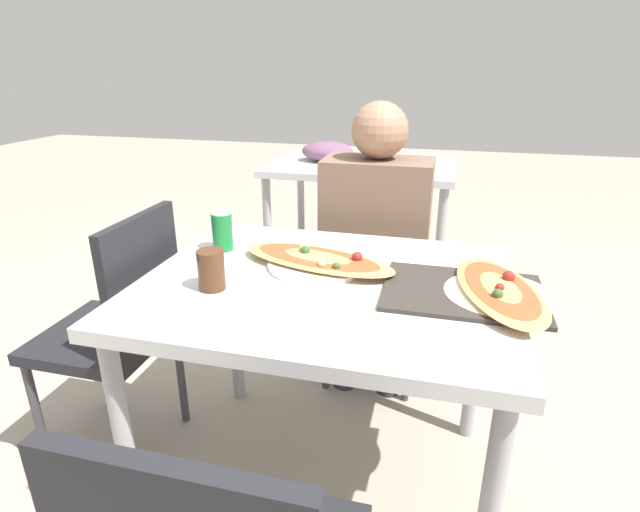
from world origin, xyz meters
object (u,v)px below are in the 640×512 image
(dining_table, at_px, (326,306))
(chair_side_left, at_px, (119,325))
(soda_can, at_px, (222,231))
(drink_glass, at_px, (211,270))
(pizza_main, at_px, (317,260))
(chair_far_seated, at_px, (377,263))
(pizza_second, at_px, (500,292))
(person_seated, at_px, (375,227))

(dining_table, bearing_deg, chair_side_left, -179.66)
(dining_table, relative_size, soda_can, 8.28)
(chair_side_left, height_order, drink_glass, chair_side_left)
(pizza_main, bearing_deg, chair_side_left, -171.65)
(dining_table, relative_size, chair_far_seated, 1.17)
(chair_side_left, relative_size, pizza_second, 1.87)
(chair_side_left, relative_size, soda_can, 7.08)
(chair_side_left, height_order, person_seated, person_seated)
(chair_far_seated, height_order, pizza_second, chair_far_seated)
(pizza_second, bearing_deg, soda_can, 169.43)
(chair_far_seated, relative_size, pizza_second, 1.87)
(chair_far_seated, bearing_deg, chair_side_left, 44.86)
(person_seated, relative_size, pizza_main, 2.25)
(person_seated, relative_size, pizza_second, 2.51)
(dining_table, relative_size, chair_side_left, 1.17)
(person_seated, height_order, drink_glass, person_seated)
(soda_can, relative_size, drink_glass, 1.14)
(pizza_main, height_order, drink_glass, drink_glass)
(dining_table, height_order, pizza_main, pizza_main)
(person_seated, height_order, pizza_second, person_seated)
(pizza_second, bearing_deg, chair_far_seated, 119.06)
(chair_side_left, bearing_deg, dining_table, -89.66)
(soda_can, distance_m, drink_glass, 0.30)
(dining_table, bearing_deg, chair_far_seated, 86.42)
(chair_far_seated, bearing_deg, drink_glass, 69.23)
(pizza_main, xyz_separation_m, pizza_second, (0.51, -0.10, -0.00))
(chair_side_left, relative_size, person_seated, 0.75)
(pizza_main, distance_m, soda_can, 0.34)
(chair_far_seated, distance_m, pizza_second, 0.90)
(pizza_main, bearing_deg, soda_can, 169.41)
(chair_side_left, distance_m, soda_can, 0.47)
(soda_can, relative_size, pizza_second, 0.26)
(person_seated, distance_m, drink_glass, 0.84)
(chair_side_left, distance_m, person_seated, 1.01)
(chair_far_seated, distance_m, drink_glass, 0.98)
(chair_side_left, bearing_deg, drink_glass, -106.81)
(soda_can, height_order, pizza_second, soda_can)
(chair_far_seated, xyz_separation_m, person_seated, (-0.00, -0.11, 0.20))
(drink_glass, bearing_deg, person_seated, 66.49)
(dining_table, height_order, chair_side_left, chair_side_left)
(pizza_main, distance_m, pizza_second, 0.52)
(chair_far_seated, bearing_deg, pizza_second, 119.06)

